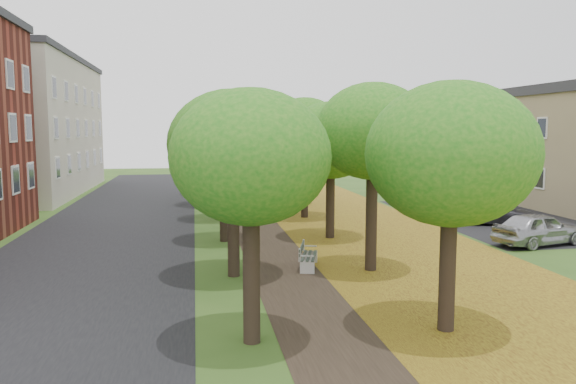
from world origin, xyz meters
name	(u,v)px	position (x,y,z in m)	size (l,w,h in m)	color
ground	(343,336)	(0.00, 0.00, 0.00)	(120.00, 120.00, 0.00)	#2D4C19
street_asphalt	(110,232)	(-7.50, 15.00, 0.00)	(8.00, 70.00, 0.01)	black
footpath	(265,228)	(0.00, 15.00, 0.00)	(3.20, 70.00, 0.01)	black
leaf_verge	(361,225)	(5.00, 15.00, 0.01)	(7.50, 70.00, 0.01)	olive
parking_lot	(503,218)	(13.50, 16.00, 0.00)	(9.00, 16.00, 0.01)	black
tree_row_west	(220,138)	(-2.20, 15.00, 4.52)	(4.03, 34.03, 6.26)	black
tree_row_east	(316,137)	(2.60, 15.00, 4.52)	(4.03, 34.03, 6.26)	black
building_cream	(12,125)	(-17.00, 33.00, 5.21)	(10.30, 20.30, 10.40)	beige
bench	(307,256)	(0.46, 6.66, 0.44)	(0.99, 1.87, 0.85)	#27302A
car_silver	(539,229)	(11.00, 8.94, 0.71)	(1.68, 4.17, 1.42)	#A3A3A7
car_red	(473,210)	(11.31, 15.28, 0.62)	(1.30, 3.74, 1.23)	maroon
car_grey	(496,213)	(11.96, 14.10, 0.61)	(1.71, 4.21, 1.22)	#313035
car_white	(452,202)	(11.44, 18.02, 0.67)	(2.24, 4.86, 1.35)	silver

